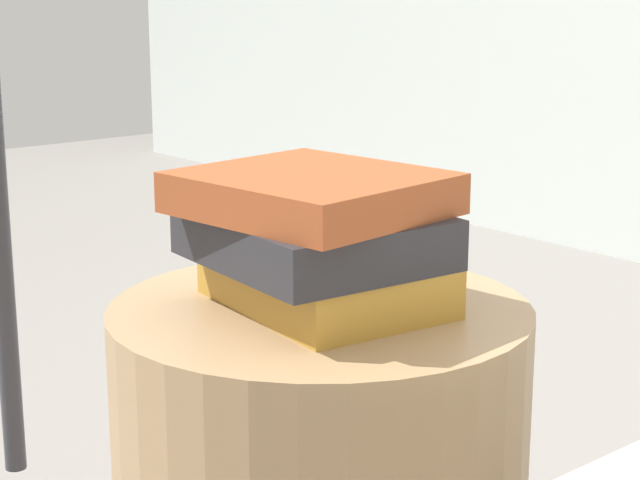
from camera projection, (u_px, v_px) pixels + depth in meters
book_ochre at (323, 281)px, 1.07m from camera, size 0.24×0.19×0.05m
book_charcoal at (312, 236)px, 1.05m from camera, size 0.24×0.21×0.05m
book_rust at (309, 192)px, 1.04m from camera, size 0.24×0.22×0.04m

